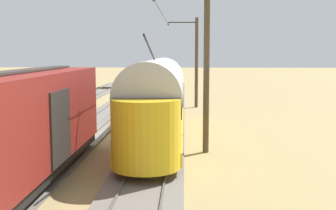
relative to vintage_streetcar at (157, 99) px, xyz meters
The scene contains 11 objects.
ground_plane 5.28m from the vintage_streetcar, 24.15° to the right, with size 220.00×220.00×0.00m, color #937F51.
track_streetcar_siding 3.16m from the vintage_streetcar, 90.00° to the right, with size 2.80×80.00×0.18m.
track_adjacent_siding 5.38m from the vintage_streetcar, 27.48° to the right, with size 2.80×80.00×0.18m.
track_third_siding 9.27m from the vintage_streetcar, 14.58° to the right, with size 2.80×80.00×0.18m.
vintage_streetcar is the anchor object (origin of this frame).
coach_adjacent 8.60m from the vintage_streetcar, 59.57° to the left, with size 2.96×12.24×3.85m.
catenary_pole_foreground 14.72m from the vintage_streetcar, 99.20° to the right, with size 2.62×0.28×7.55m.
catenary_pole_mid_near 3.63m from the vintage_streetcar, 136.55° to the left, with size 2.62×0.28×7.55m.
overhead_wire_run 8.21m from the vintage_streetcar, 90.71° to the right, with size 2.42×20.66×0.18m.
switch_stand 12.04m from the vintage_streetcar, 96.06° to the right, with size 0.50×0.30×1.24m.
track_end_bumper 14.53m from the vintage_streetcar, 52.77° to the right, with size 1.80×0.60×0.80m, color #B2A519.
Camera 1 is at (-5.76, 23.82, 4.63)m, focal length 45.71 mm.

